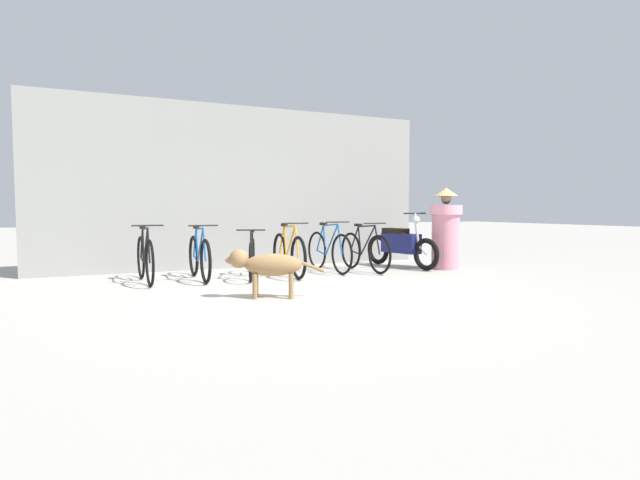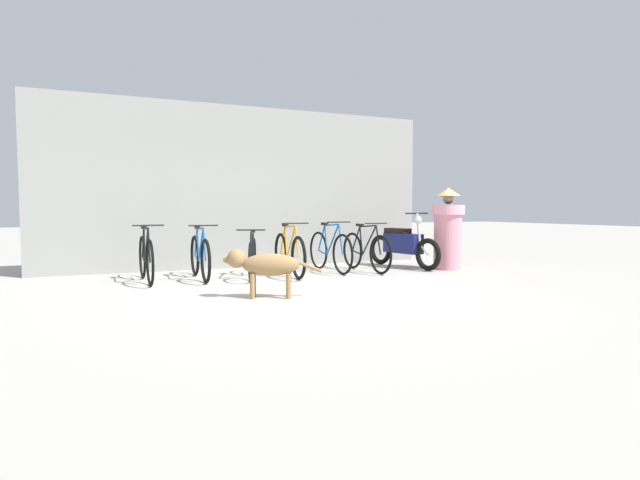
# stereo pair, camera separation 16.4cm
# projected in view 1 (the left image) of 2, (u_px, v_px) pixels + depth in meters

# --- Properties ---
(ground_plane) EXTENTS (60.00, 60.00, 0.00)m
(ground_plane) POSITION_uv_depth(u_px,v_px,m) (308.00, 292.00, 6.95)
(ground_plane) COLOR #ADA89E
(shop_wall_back) EXTENTS (7.70, 0.20, 3.15)m
(shop_wall_back) POSITION_uv_depth(u_px,v_px,m) (243.00, 188.00, 9.80)
(shop_wall_back) COLOR gray
(shop_wall_back) RESTS_ON ground
(bicycle_0) EXTENTS (0.46, 1.67, 0.92)m
(bicycle_0) POSITION_uv_depth(u_px,v_px,m) (145.00, 258.00, 7.79)
(bicycle_0) COLOR black
(bicycle_0) RESTS_ON ground
(bicycle_1) EXTENTS (0.46, 1.69, 0.90)m
(bicycle_1) POSITION_uv_depth(u_px,v_px,m) (199.00, 257.00, 8.12)
(bicycle_1) COLOR black
(bicycle_1) RESTS_ON ground
(bicycle_2) EXTENTS (0.63, 1.60, 0.83)m
(bicycle_2) POSITION_uv_depth(u_px,v_px,m) (252.00, 257.00, 8.33)
(bicycle_2) COLOR black
(bicycle_2) RESTS_ON ground
(bicycle_3) EXTENTS (0.46, 1.75, 0.93)m
(bicycle_3) POSITION_uv_depth(u_px,v_px,m) (288.00, 254.00, 8.59)
(bicycle_3) COLOR black
(bicycle_3) RESTS_ON ground
(bicycle_4) EXTENTS (0.46, 1.67, 0.93)m
(bicycle_4) POSITION_uv_depth(u_px,v_px,m) (329.00, 251.00, 9.13)
(bicycle_4) COLOR black
(bicycle_4) RESTS_ON ground
(bicycle_5) EXTENTS (0.46, 1.69, 0.91)m
(bicycle_5) POSITION_uv_depth(u_px,v_px,m) (364.00, 251.00, 9.23)
(bicycle_5) COLOR black
(bicycle_5) RESTS_ON ground
(motorcycle) EXTENTS (0.59, 1.93, 1.08)m
(motorcycle) POSITION_uv_depth(u_px,v_px,m) (401.00, 245.00, 9.85)
(motorcycle) COLOR black
(motorcycle) RESTS_ON ground
(stray_dog) EXTENTS (1.21, 0.61, 0.64)m
(stray_dog) POSITION_uv_depth(u_px,v_px,m) (267.00, 265.00, 6.43)
(stray_dog) COLOR #997247
(stray_dog) RESTS_ON ground
(person_in_robes) EXTENTS (0.81, 0.81, 1.56)m
(person_in_robes) POSITION_uv_depth(u_px,v_px,m) (446.00, 229.00, 9.55)
(person_in_robes) COLOR pink
(person_in_robes) RESTS_ON ground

